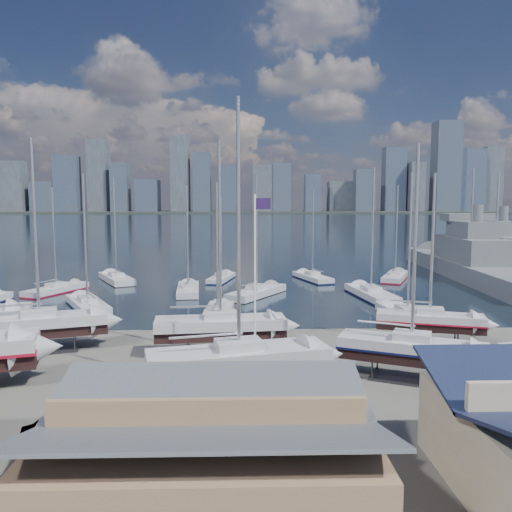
{
  "coord_description": "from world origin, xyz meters",
  "views": [
    {
      "loc": [
        1.29,
        -43.66,
        11.2
      ],
      "look_at": [
        2.73,
        8.0,
        5.76
      ],
      "focal_mm": 35.0,
      "sensor_mm": 36.0,
      "label": 1
    }
  ],
  "objects": [
    {
      "name": "ground",
      "position": [
        0.0,
        -10.0,
        0.0
      ],
      "size": [
        1400.0,
        1400.0,
        0.0
      ],
      "primitive_type": "plane",
      "color": "#605E59",
      "rests_on": "ground"
    },
    {
      "name": "water",
      "position": [
        0.0,
        300.0,
        -0.15
      ],
      "size": [
        1400.0,
        600.0,
        0.4
      ],
      "primitive_type": "cube",
      "color": "#172B36",
      "rests_on": "ground"
    },
    {
      "name": "far_shore",
      "position": [
        0.0,
        560.0,
        1.1
      ],
      "size": [
        1400.0,
        80.0,
        2.2
      ],
      "primitive_type": "cube",
      "color": "#2D332D",
      "rests_on": "ground"
    },
    {
      "name": "skyline",
      "position": [
        -7.83,
        553.76,
        39.09
      ],
      "size": [
        639.14,
        43.8,
        107.69
      ],
      "color": "#475166",
      "rests_on": "far_shore"
    },
    {
      "name": "shed_grey",
      "position": [
        0.0,
        -26.0,
        2.15
      ],
      "size": [
        12.6,
        8.4,
        4.17
      ],
      "color": "#8C6B4C",
      "rests_on": "ground"
    },
    {
      "name": "sailboat_cradle_2",
      "position": [
        -14.09,
        -6.22,
        2.08
      ],
      "size": [
        10.18,
        5.64,
        16.01
      ],
      "rotation": [
        0.0,
        0.0,
        0.31
      ],
      "color": "#2D2D33",
      "rests_on": "ground"
    },
    {
      "name": "sailboat_cradle_3",
      "position": [
        1.08,
        -15.63,
        2.12
      ],
      "size": [
        11.0,
        5.43,
        17.05
      ],
      "rotation": [
        0.0,
        0.0,
        0.24
      ],
      "color": "#2D2D33",
      "rests_on": "ground"
    },
    {
      "name": "sailboat_cradle_4",
      "position": [
        -0.34,
        -7.22,
        2.06
      ],
      "size": [
        9.87,
        3.63,
        15.78
      ],
      "rotation": [
        0.0,
        0.0,
        0.1
      ],
      "color": "#2D2D33",
      "rests_on": "ground"
    },
    {
      "name": "sailboat_cradle_5",
      "position": [
        11.99,
        -13.23,
        2.01
      ],
      "size": [
        9.36,
        6.15,
        14.85
      ],
      "rotation": [
        0.0,
        0.0,
        -0.43
      ],
      "color": "#2D2D33",
      "rests_on": "ground"
    },
    {
      "name": "sailboat_cradle_6",
      "position": [
        16.18,
        -5.19,
        1.95
      ],
      "size": [
        8.59,
        4.58,
        13.56
      ],
      "rotation": [
        0.0,
        0.0,
        -0.29
      ],
      "color": "#2D2D33",
      "rests_on": "ground"
    },
    {
      "name": "sailboat_moored_1",
      "position": [
        -22.12,
        18.86,
        0.31
      ],
      "size": [
        6.04,
        9.49,
        13.79
      ],
      "rotation": [
        0.0,
        0.0,
        1.16
      ],
      "color": "black",
      "rests_on": "water"
    },
    {
      "name": "sailboat_moored_2",
      "position": [
        -16.73,
        27.39,
        0.32
      ],
      "size": [
        7.33,
        10.52,
        15.62
      ],
      "rotation": [
        0.0,
        0.0,
        2.05
      ],
      "color": "black",
      "rests_on": "water"
    },
    {
      "name": "sailboat_moored_3",
      "position": [
        -15.21,
        9.03,
        0.31
      ],
      "size": [
        7.3,
        10.15,
        15.0
      ],
      "rotation": [
        0.0,
        0.0,
        2.07
      ],
      "color": "black",
      "rests_on": "water"
    },
    {
      "name": "sailboat_moored_4",
      "position": [
        -5.5,
        18.17,
        0.32
      ],
      "size": [
        3.43,
        9.52,
        14.08
      ],
      "rotation": [
        0.0,
        0.0,
        1.66
      ],
      "color": "black",
      "rests_on": "water"
    },
    {
      "name": "sailboat_moored_5",
      "position": [
        -1.76,
        28.19,
        0.31
      ],
      "size": [
        4.09,
        8.78,
        12.67
      ],
      "rotation": [
        0.0,
        0.0,
        1.36
      ],
      "color": "black",
      "rests_on": "water"
    },
    {
      "name": "sailboat_moored_6",
      "position": [
        -1.14,
        4.33,
        0.31
      ],
      "size": [
        3.11,
        9.41,
        13.88
      ],
      "rotation": [
        0.0,
        0.0,
        1.52
      ],
      "color": "black",
      "rests_on": "water"
    },
    {
      "name": "sailboat_moored_7",
      "position": [
        3.02,
        15.8,
        0.32
      ],
      "size": [
        7.74,
        10.08,
        15.26
      ],
      "rotation": [
        0.0,
        0.0,
        1.01
      ],
      "color": "black",
      "rests_on": "water"
    },
    {
      "name": "sailboat_moored_8",
      "position": [
        11.54,
        28.22,
        0.31
      ],
      "size": [
        5.19,
        9.62,
        13.85
      ],
      "rotation": [
        0.0,
        0.0,
        1.87
      ],
      "color": "black",
      "rests_on": "water"
    },
    {
      "name": "sailboat_moored_9",
      "position": [
        17.18,
        3.01,
        0.32
      ],
      "size": [
        3.75,
        10.04,
        14.81
      ],
      "rotation": [
        0.0,
        0.0,
        1.67
      ],
      "color": "black",
      "rests_on": "water"
    },
    {
      "name": "sailboat_moored_10",
      "position": [
        16.61,
        14.4,
        0.31
      ],
      "size": [
        4.32,
        11.04,
        16.08
      ],
      "rotation": [
        0.0,
        0.0,
        1.69
      ],
      "color": "black",
      "rests_on": "water"
    },
    {
      "name": "sailboat_moored_11",
      "position": [
        23.81,
        28.37,
        0.31
      ],
      "size": [
        6.55,
        9.92,
        14.48
      ],
      "rotation": [
        0.0,
        0.0,
        1.13
      ],
      "color": "black",
      "rests_on": "water"
    },
    {
      "name": "naval_ship_east",
      "position": [
        36.14,
        31.27,
        1.66
      ],
      "size": [
        10.41,
        46.32,
        18.13
      ],
      "rotation": [
        0.0,
        0.0,
        1.5
      ],
      "color": "#5A5E64",
      "rests_on": "water"
    },
    {
      "name": "naval_ship_west",
      "position": [
        44.39,
        39.72,
        1.66
      ],
      "size": [
        7.23,
        42.39,
        17.81
      ],
      "rotation": [
        0.0,
        0.0,
        1.58
      ],
      "color": "#5A5E64",
      "rests_on": "water"
    },
    {
      "name": "car_b",
      "position": [
        -6.59,
        -21.5,
        0.72
      ],
      "size": [
        4.61,
        2.85,
        1.43
      ],
      "primitive_type": "imported",
      "rotation": [
        0.0,
        0.0,
        1.9
      ],
      "color": "gray",
      "rests_on": "ground"
    },
    {
      "name": "car_c",
      "position": [
        2.8,
        -19.54,
        0.66
      ],
      "size": [
        2.72,
        5.0,
        1.33
      ],
      "primitive_type": "imported",
      "rotation": [
        0.0,
        0.0,
        0.11
      ],
      "color": "gray",
      "rests_on": "ground"
    },
    {
      "name": "car_d",
      "position": [
        5.42,
        -18.63,
        0.64
      ],
      "size": [
        3.02,
        4.73,
        1.28
      ],
      "primitive_type": "imported",
      "rotation": [
        0.0,
        0.0,
        -0.3
      ],
      "color": "gray",
      "rests_on": "ground"
    },
    {
      "name": "flagpole",
      "position": [
        2.16,
        -12.77,
        6.77
      ],
      "size": [
        1.04,
        0.12,
        11.79
      ],
      "color": "white",
      "rests_on": "ground"
    }
  ]
}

